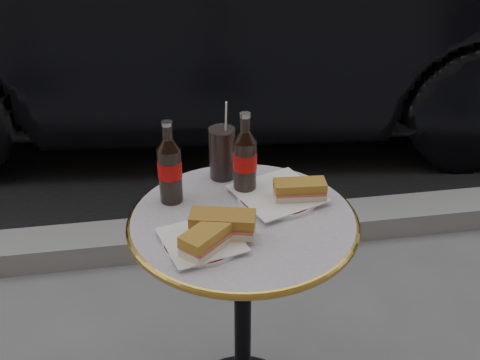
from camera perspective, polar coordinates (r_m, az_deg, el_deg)
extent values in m
cube|color=black|center=(6.53, -7.34, 15.45)|extent=(40.00, 8.00, 0.00)
cube|color=gray|center=(2.73, -2.91, -5.17)|extent=(40.00, 0.20, 0.12)
cylinder|color=white|center=(1.51, -3.64, -5.89)|extent=(0.21, 0.21, 0.01)
cylinder|color=white|center=(1.69, 3.59, -1.50)|extent=(0.27, 0.27, 0.01)
cube|color=#AC7A2B|center=(1.47, -2.91, -5.49)|extent=(0.17, 0.16, 0.05)
cube|color=#9E6C28|center=(1.51, -1.65, -4.26)|extent=(0.18, 0.12, 0.06)
cube|color=#AA792B|center=(1.66, 5.68, -1.01)|extent=(0.15, 0.08, 0.05)
cylinder|color=black|center=(1.76, -1.70, 2.58)|extent=(0.10, 0.10, 0.16)
imported|color=black|center=(3.68, -2.33, 16.49)|extent=(2.06, 4.76, 1.52)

